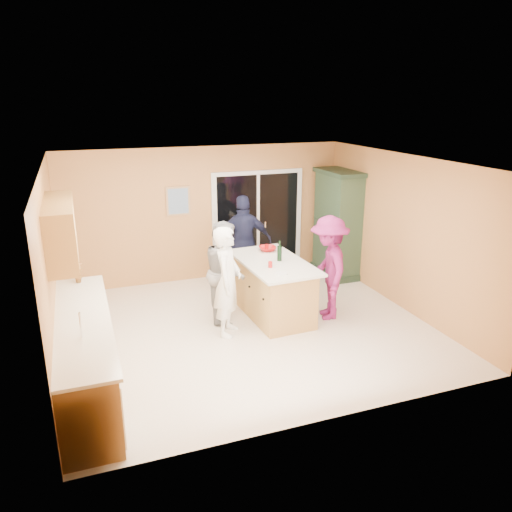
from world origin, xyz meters
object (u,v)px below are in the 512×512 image
object	(u,v)px
woman_grey	(225,271)
woman_magenta	(329,268)
kitchen_island	(273,290)
woman_navy	(244,242)
woman_white	(228,282)
green_hutch	(337,225)

from	to	relation	value
woman_grey	woman_magenta	bearing A→B (deg)	-94.20
kitchen_island	woman_grey	xyz separation A→B (m)	(-0.77, 0.15, 0.38)
woman_navy	woman_grey	bearing A→B (deg)	66.54
woman_white	woman_navy	world-z (taller)	woman_navy
woman_navy	woman_magenta	world-z (taller)	woman_navy
kitchen_island	woman_magenta	distance (m)	0.98
kitchen_island	green_hutch	xyz separation A→B (m)	(1.95, 1.42, 0.59)
woman_white	woman_navy	size ratio (longest dim) A/B	0.95
kitchen_island	woman_grey	world-z (taller)	woman_grey
kitchen_island	woman_navy	size ratio (longest dim) A/B	1.03
kitchen_island	woman_navy	distance (m)	1.43
woman_white	kitchen_island	bearing A→B (deg)	-37.55
woman_white	woman_grey	world-z (taller)	woman_white
woman_grey	woman_white	bearing A→B (deg)	-178.73
woman_grey	woman_navy	distance (m)	1.42
kitchen_island	woman_navy	bearing A→B (deg)	88.77
woman_grey	woman_magenta	size ratio (longest dim) A/B	0.96
kitchen_island	green_hutch	distance (m)	2.49
kitchen_island	woman_magenta	bearing A→B (deg)	-26.95
woman_white	woman_grey	xyz separation A→B (m)	(0.12, 0.53, -0.03)
woman_white	woman_navy	xyz separation A→B (m)	(0.85, 1.75, 0.05)
woman_white	woman_magenta	world-z (taller)	woman_magenta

